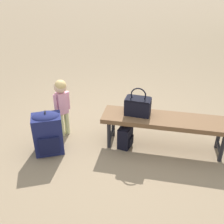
{
  "coord_description": "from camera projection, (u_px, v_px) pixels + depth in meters",
  "views": [
    {
      "loc": [
        -0.84,
        2.8,
        2.1
      ],
      "look_at": [
        0.1,
        0.01,
        0.45
      ],
      "focal_mm": 41.59,
      "sensor_mm": 36.0,
      "label": 1
    }
  ],
  "objects": [
    {
      "name": "child_standing",
      "position": [
        62.0,
        100.0,
        3.46
      ],
      "size": [
        0.18,
        0.19,
        0.84
      ],
      "color": "#CCCC8C",
      "rests_on": "ground"
    },
    {
      "name": "handbag",
      "position": [
        138.0,
        105.0,
        3.27
      ],
      "size": [
        0.33,
        0.2,
        0.37
      ],
      "color": "black",
      "rests_on": "park_bench"
    },
    {
      "name": "ground_plane",
      "position": [
        119.0,
        141.0,
        3.58
      ],
      "size": [
        40.0,
        40.0,
        0.0
      ],
      "primitive_type": "plane",
      "color": "#7F6B51",
      "rests_on": "ground"
    },
    {
      "name": "backpack_small",
      "position": [
        125.0,
        136.0,
        3.4
      ],
      "size": [
        0.19,
        0.21,
        0.34
      ],
      "color": "black",
      "rests_on": "ground"
    },
    {
      "name": "park_bench",
      "position": [
        165.0,
        122.0,
        3.27
      ],
      "size": [
        1.64,
        0.59,
        0.45
      ],
      "color": "brown",
      "rests_on": "ground"
    },
    {
      "name": "backpack_large",
      "position": [
        48.0,
        132.0,
        3.25
      ],
      "size": [
        0.44,
        0.41,
        0.6
      ],
      "color": "#191E4C",
      "rests_on": "ground"
    }
  ]
}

